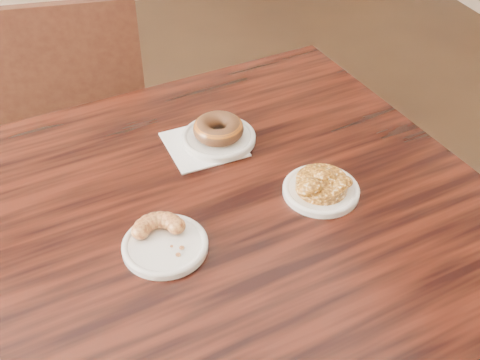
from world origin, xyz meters
name	(u,v)px	position (x,y,z in m)	size (l,w,h in m)	color
floor	(133,355)	(0.00, 0.00, 0.00)	(5.00, 5.00, 0.00)	black
cafe_table	(239,318)	(0.24, -0.25, 0.38)	(0.98, 0.98, 0.75)	black
chair_far	(77,108)	(0.03, 0.69, 0.45)	(0.49, 0.49, 0.90)	black
napkin	(204,144)	(0.24, -0.05, 0.75)	(0.16, 0.16, 0.00)	white
plate_donut	(219,138)	(0.27, -0.05, 0.76)	(0.17, 0.17, 0.01)	silver
plate_cruller	(165,246)	(0.07, -0.32, 0.76)	(0.16, 0.16, 0.01)	white
plate_fritter	(321,191)	(0.41, -0.29, 0.76)	(0.15, 0.15, 0.01)	white
glazed_donut	(218,129)	(0.27, -0.05, 0.79)	(0.11, 0.11, 0.04)	#934115
apple_fritter	(322,182)	(0.41, -0.29, 0.78)	(0.15, 0.15, 0.03)	#3E1F06
cruller_fragment	(164,237)	(0.07, -0.32, 0.78)	(0.11, 0.11, 0.03)	#672D14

